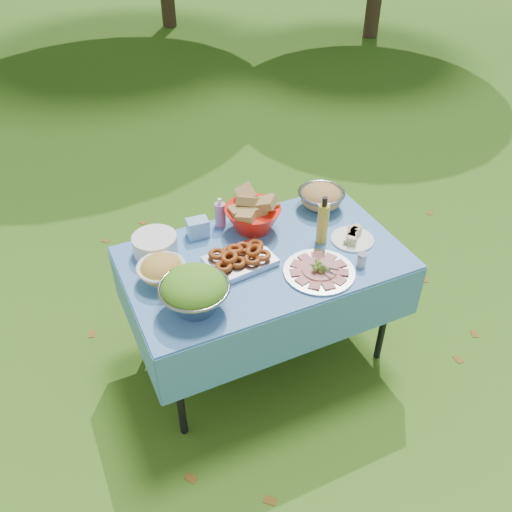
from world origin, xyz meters
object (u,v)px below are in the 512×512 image
Objects in this scene: oil_bottle at (323,220)px; charcuterie_platter at (320,266)px; bread_bowl at (253,213)px; salad_bowl at (194,291)px; plate_stack at (155,245)px; picnic_table at (263,308)px; pasta_bowl_steel at (321,197)px.

charcuterie_platter is at bearing -122.58° from oil_bottle.
oil_bottle is at bearing -42.71° from bread_bowl.
salad_bowl is at bearing 178.11° from charcuterie_platter.
picnic_table is at bearing -28.37° from plate_stack.
charcuterie_platter is (0.66, -0.02, -0.07)m from salad_bowl.
salad_bowl is 1.09m from pasta_bowl_steel.
charcuterie_platter is at bearing -50.19° from picnic_table.
plate_stack is at bearing -179.34° from pasta_bowl_steel.
charcuterie_platter is (-0.31, -0.52, -0.03)m from pasta_bowl_steel.
picnic_table is 5.42× the size of pasta_bowl_steel.
salad_bowl is 0.49m from plate_stack.
salad_bowl reaches higher than charcuterie_platter.
pasta_bowl_steel is at bearing 59.07° from charcuterie_platter.
picnic_table is 0.52m from charcuterie_platter.
charcuterie_platter is at bearing -120.93° from pasta_bowl_steel.
plate_stack is 0.87× the size of pasta_bowl_steel.
bread_bowl reaches higher than picnic_table.
oil_bottle is (0.29, -0.27, 0.04)m from bread_bowl.
pasta_bowl_steel is (0.46, 0.03, -0.03)m from bread_bowl.
oil_bottle is (0.14, 0.23, 0.10)m from charcuterie_platter.
salad_bowl reaches higher than pasta_bowl_steel.
plate_stack is 0.56m from bread_bowl.
plate_stack reaches higher than charcuterie_platter.
bread_bowl is (0.56, -0.02, 0.05)m from plate_stack.
pasta_bowl_steel reaches higher than plate_stack.
plate_stack is at bearing 178.09° from bread_bowl.
salad_bowl is at bearing -137.53° from bread_bowl.
oil_bottle is at bearing -119.64° from pasta_bowl_steel.
picnic_table is 4.41× the size of salad_bowl.
oil_bottle is at bearing -18.55° from plate_stack.
pasta_bowl_steel is at bearing 27.28° from salad_bowl.
oil_bottle reaches higher than salad_bowl.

